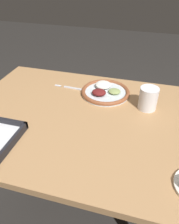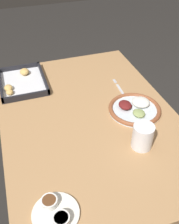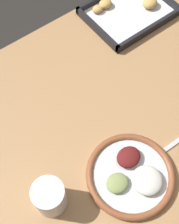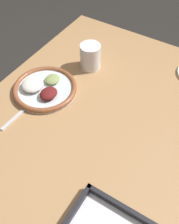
# 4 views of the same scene
# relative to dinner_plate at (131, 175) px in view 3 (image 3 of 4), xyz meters

# --- Properties ---
(ground_plane) EXTENTS (8.00, 8.00, 0.00)m
(ground_plane) POSITION_rel_dinner_plate_xyz_m (0.03, 0.22, -0.74)
(ground_plane) COLOR #282623
(dining_table) EXTENTS (1.13, 0.79, 0.72)m
(dining_table) POSITION_rel_dinner_plate_xyz_m (0.03, 0.22, -0.13)
(dining_table) COLOR #AD7F51
(dining_table) RESTS_ON ground_plane
(dinner_plate) EXTENTS (0.24, 0.24, 0.04)m
(dinner_plate) POSITION_rel_dinner_plate_xyz_m (0.00, 0.00, 0.00)
(dinner_plate) COLOR silver
(dinner_plate) RESTS_ON dining_table
(fork) EXTENTS (0.20, 0.02, 0.00)m
(fork) POSITION_rel_dinner_plate_xyz_m (0.17, -0.00, -0.01)
(fork) COLOR silver
(fork) RESTS_ON dining_table
(baking_tray) EXTENTS (0.31, 0.24, 0.04)m
(baking_tray) POSITION_rel_dinner_plate_xyz_m (0.40, 0.47, -0.00)
(baking_tray) COLOR black
(baking_tray) RESTS_ON dining_table
(drinking_cup) EXTENTS (0.08, 0.08, 0.10)m
(drinking_cup) POSITION_rel_dinner_plate_xyz_m (-0.21, 0.07, 0.04)
(drinking_cup) COLOR white
(drinking_cup) RESTS_ON dining_table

